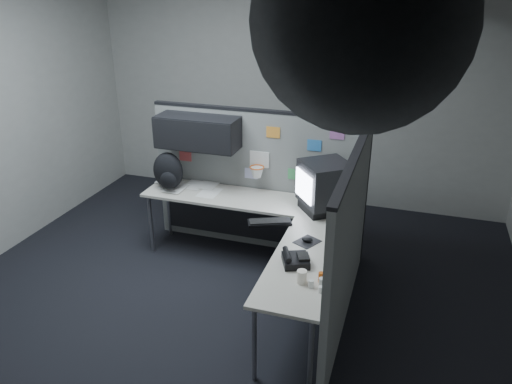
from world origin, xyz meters
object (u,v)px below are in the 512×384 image
(desk, at_px, (261,222))
(keyboard, at_px, (270,222))
(monitor, at_px, (325,186))
(phone, at_px, (295,260))
(backpack, at_px, (168,172))

(desk, relative_size, keyboard, 5.23)
(monitor, height_order, phone, monitor)
(phone, bearing_deg, backpack, 134.10)
(keyboard, bearing_deg, monitor, 67.75)
(monitor, xyz_separation_m, keyboard, (-0.44, -0.47, -0.25))
(keyboard, bearing_deg, backpack, -178.88)
(desk, height_order, keyboard, keyboard)
(phone, distance_m, backpack, 2.06)
(desk, bearing_deg, backpack, 168.10)
(monitor, distance_m, phone, 1.12)
(phone, relative_size, backpack, 0.69)
(keyboard, xyz_separation_m, phone, (0.41, -0.63, 0.02))
(desk, distance_m, backpack, 1.23)
(phone, bearing_deg, monitor, 75.29)
(monitor, height_order, backpack, monitor)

